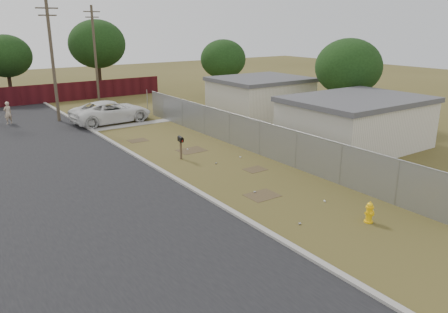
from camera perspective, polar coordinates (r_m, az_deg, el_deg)
ground at (r=23.77m, az=-1.19°, el=-0.97°), size 120.00×120.00×0.00m
street at (r=28.46m, az=-21.94°, el=0.84°), size 15.10×60.00×0.12m
chainlink_fence at (r=26.11m, az=3.26°, el=2.47°), size 0.10×27.06×2.02m
privacy_fence at (r=44.79m, az=-26.27°, el=7.00°), size 30.00×0.12×1.80m
utility_poles at (r=40.58m, az=-22.66°, el=12.00°), size 12.60×8.24×9.00m
houses at (r=31.76m, az=10.38°, el=6.25°), size 9.30×17.24×3.10m
horizon_trees at (r=44.54m, az=-17.74°, el=12.74°), size 33.32×31.94×7.78m
fire_hydrant at (r=17.72m, az=18.45°, el=-6.97°), size 0.40×0.41×0.86m
mailbox at (r=24.45m, az=-5.68°, el=2.01°), size 0.28×0.58×1.32m
pickup_truck at (r=34.71m, az=-14.51°, el=5.68°), size 6.29×3.26×1.69m
pedestrian at (r=36.94m, az=-26.39°, el=5.12°), size 0.74×0.63×1.71m
scattered_litter at (r=21.71m, az=3.03°, el=-2.65°), size 3.45×11.40×0.07m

